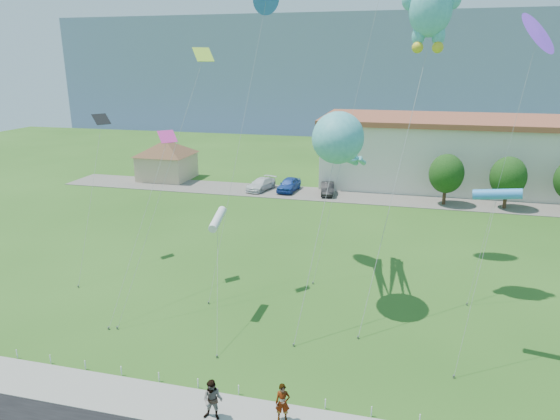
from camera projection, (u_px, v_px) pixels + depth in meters
The scene contains 22 objects.
ground at pixel (267, 381), 23.82m from camera, with size 160.00×160.00×0.00m, color #265116.
sidewalk at pixel (250, 418), 21.25m from camera, with size 80.00×2.50×0.10m, color gray.
parking_strip at pixel (350, 196), 56.33m from camera, with size 70.00×6.00×0.06m, color #59544C.
hill_ridge at pixel (389, 70), 131.72m from camera, with size 160.00×50.00×25.00m, color gray.
pavilion at pixel (166, 156), 63.89m from camera, with size 9.20×9.20×5.00m.
rope_fence at pixel (260, 393), 22.54m from camera, with size 26.05×0.05×0.50m.
tree_near at pixel (446, 174), 52.09m from camera, with size 3.60×3.60×5.47m.
tree_mid at pixel (508, 177), 50.68m from camera, with size 3.60×3.60×5.47m.
pedestrian_left at pixel (283, 402), 20.87m from camera, with size 0.62×0.41×1.70m, color gray.
pedestrian_right at pixel (213, 400), 20.91m from camera, with size 0.89×0.70×1.84m, color gray.
parked_car_white at pixel (261, 184), 58.76m from camera, with size 1.92×4.72×1.37m, color silver.
parked_car_blue at pixel (289, 184), 58.27m from camera, with size 1.85×4.60×1.57m, color #1B3E96.
parked_car_black at pixel (328, 188), 56.84m from camera, with size 1.44×4.12×1.36m, color black.
octopus_kite at pixel (340, 147), 29.98m from camera, with size 2.99×12.56×11.94m.
teddy_bear_kite at pixel (431, 2), 28.81m from camera, with size 4.38×8.79×20.46m.
small_kite_cyan at pixel (497, 196), 23.94m from camera, with size 1.71×4.07×8.97m.
small_kite_blue at pixel (265, 7), 33.89m from camera, with size 2.36×9.62×19.40m.
small_kite_pink at pixel (161, 156), 32.21m from camera, with size 1.29×8.51×10.35m.
small_kite_white at pixel (218, 220), 28.90m from camera, with size 1.92×6.07×6.30m.
small_kite_black at pixel (99, 137), 36.28m from camera, with size 1.75×6.87×11.01m.
small_kite_purple at pixel (537, 40), 29.22m from camera, with size 3.61×4.21×16.93m.
small_kite_yellow at pixel (192, 90), 29.82m from camera, with size 3.70×7.83×15.48m.
Camera 1 is at (5.60, -19.71, 14.65)m, focal length 32.00 mm.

